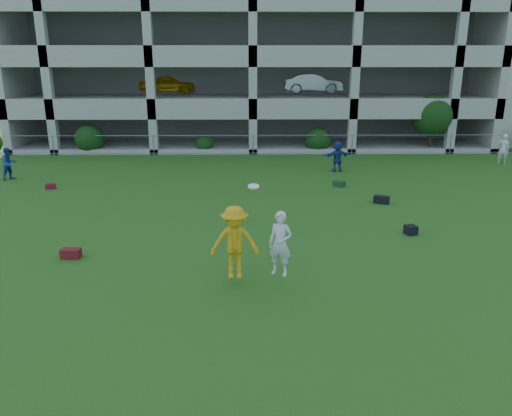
{
  "coord_description": "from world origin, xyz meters",
  "views": [
    {
      "loc": [
        -0.24,
        -10.91,
        5.58
      ],
      "look_at": [
        -0.04,
        3.0,
        1.4
      ],
      "focal_mm": 35.0,
      "sensor_mm": 36.0,
      "label": 1
    }
  ],
  "objects_px": {
    "frisbee_contest": "(243,242)",
    "crate_d": "(411,230)",
    "bystander_e": "(503,149)",
    "bystander_d": "(337,156)",
    "bystander_a": "(9,164)",
    "parking_garage": "(252,52)"
  },
  "relations": [
    {
      "from": "bystander_d",
      "to": "bystander_e",
      "type": "bearing_deg",
      "value": 171.73
    },
    {
      "from": "bystander_e",
      "to": "crate_d",
      "type": "bearing_deg",
      "value": 76.33
    },
    {
      "from": "crate_d",
      "to": "frisbee_contest",
      "type": "distance_m",
      "value": 6.74
    },
    {
      "from": "bystander_e",
      "to": "parking_garage",
      "type": "height_order",
      "value": "parking_garage"
    },
    {
      "from": "frisbee_contest",
      "to": "crate_d",
      "type": "bearing_deg",
      "value": 34.56
    },
    {
      "from": "bystander_d",
      "to": "bystander_e",
      "type": "height_order",
      "value": "bystander_e"
    },
    {
      "from": "bystander_a",
      "to": "crate_d",
      "type": "bearing_deg",
      "value": -83.03
    },
    {
      "from": "bystander_d",
      "to": "bystander_e",
      "type": "xyz_separation_m",
      "value": [
        9.41,
        1.75,
        0.06
      ]
    },
    {
      "from": "bystander_e",
      "to": "parking_garage",
      "type": "xyz_separation_m",
      "value": [
        -13.69,
        11.74,
        5.18
      ]
    },
    {
      "from": "bystander_d",
      "to": "frisbee_contest",
      "type": "bearing_deg",
      "value": 52.01
    },
    {
      "from": "frisbee_contest",
      "to": "parking_garage",
      "type": "xyz_separation_m",
      "value": [
        0.39,
        26.91,
        4.85
      ]
    },
    {
      "from": "frisbee_contest",
      "to": "parking_garage",
      "type": "relative_size",
      "value": 0.08
    },
    {
      "from": "parking_garage",
      "to": "frisbee_contest",
      "type": "bearing_deg",
      "value": -90.83
    },
    {
      "from": "bystander_e",
      "to": "frisbee_contest",
      "type": "xyz_separation_m",
      "value": [
        -14.08,
        -15.17,
        0.33
      ]
    },
    {
      "from": "bystander_d",
      "to": "crate_d",
      "type": "relative_size",
      "value": 4.41
    },
    {
      "from": "bystander_d",
      "to": "parking_garage",
      "type": "height_order",
      "value": "parking_garage"
    },
    {
      "from": "bystander_e",
      "to": "crate_d",
      "type": "xyz_separation_m",
      "value": [
        -8.59,
        -11.38,
        -0.68
      ]
    },
    {
      "from": "bystander_e",
      "to": "crate_d",
      "type": "distance_m",
      "value": 14.28
    },
    {
      "from": "frisbee_contest",
      "to": "bystander_a",
      "type": "bearing_deg",
      "value": 133.67
    },
    {
      "from": "crate_d",
      "to": "parking_garage",
      "type": "bearing_deg",
      "value": 102.43
    },
    {
      "from": "bystander_a",
      "to": "crate_d",
      "type": "height_order",
      "value": "bystander_a"
    },
    {
      "from": "bystander_a",
      "to": "crate_d",
      "type": "xyz_separation_m",
      "value": [
        16.79,
        -8.05,
        -0.62
      ]
    }
  ]
}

